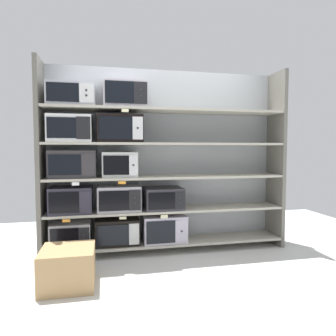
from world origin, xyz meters
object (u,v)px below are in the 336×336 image
at_px(microwave_4, 119,198).
at_px(microwave_11, 125,95).
at_px(shipping_carton, 68,267).
at_px(microwave_10, 71,95).
at_px(microwave_5, 163,198).
at_px(microwave_3, 71,200).
at_px(microwave_9, 120,129).
at_px(microwave_0, 71,235).
at_px(microwave_7, 120,164).
at_px(microwave_1, 117,231).
at_px(microwave_2, 164,228).
at_px(microwave_6, 73,164).
at_px(microwave_8, 70,129).

height_order(microwave_4, microwave_11, microwave_11).
relative_size(microwave_4, shipping_carton, 1.06).
bearing_deg(microwave_10, microwave_5, 0.00).
bearing_deg(microwave_3, microwave_4, -0.00).
xyz_separation_m(microwave_9, shipping_carton, (-0.55, -0.80, -1.38)).
xyz_separation_m(microwave_0, microwave_3, (0.01, 0.00, 0.43)).
bearing_deg(shipping_carton, microwave_7, 56.23).
bearing_deg(microwave_3, microwave_1, 0.00).
relative_size(microwave_4, microwave_7, 1.23).
relative_size(microwave_1, microwave_7, 1.25).
xyz_separation_m(microwave_7, shipping_carton, (-0.54, -0.80, -0.94)).
bearing_deg(microwave_11, microwave_2, -0.01).
relative_size(microwave_2, microwave_11, 1.05).
bearing_deg(microwave_10, microwave_1, 0.01).
xyz_separation_m(microwave_1, microwave_11, (0.11, -0.00, 1.69)).
bearing_deg(microwave_6, microwave_1, -0.03).
bearing_deg(microwave_8, microwave_6, 0.11).
xyz_separation_m(microwave_0, microwave_7, (0.59, 0.00, 0.85)).
bearing_deg(microwave_8, microwave_7, -0.01).
bearing_deg(microwave_1, shipping_carton, -121.89).
distance_m(microwave_3, microwave_8, 0.85).
distance_m(microwave_7, microwave_11, 0.86).
height_order(microwave_7, microwave_10, microwave_10).
bearing_deg(microwave_11, microwave_10, 180.00).
relative_size(microwave_2, microwave_8, 1.10).
distance_m(microwave_1, microwave_2, 0.60).
relative_size(microwave_11, shipping_carton, 1.06).
bearing_deg(microwave_2, microwave_6, 179.98).
height_order(microwave_4, microwave_5, microwave_4).
bearing_deg(microwave_6, microwave_3, -179.49).
height_order(microwave_10, shipping_carton, microwave_10).
height_order(microwave_0, microwave_10, microwave_10).
bearing_deg(microwave_2, microwave_9, 179.99).
bearing_deg(microwave_4, microwave_10, -179.99).
relative_size(microwave_9, microwave_11, 1.04).
xyz_separation_m(microwave_5, microwave_6, (-1.10, 0.00, 0.45)).
bearing_deg(shipping_carton, microwave_0, 93.87).
xyz_separation_m(microwave_3, microwave_8, (0.00, 0.00, 0.85)).
height_order(microwave_0, microwave_1, microwave_1).
height_order(microwave_6, microwave_8, microwave_8).
xyz_separation_m(microwave_9, microwave_10, (-0.56, 0.00, 0.39)).
relative_size(microwave_7, microwave_10, 0.79).
xyz_separation_m(microwave_8, microwave_9, (0.58, -0.00, 0.01)).
relative_size(microwave_0, microwave_6, 0.86).
distance_m(microwave_4, microwave_11, 1.28).
xyz_separation_m(microwave_4, microwave_5, (0.56, -0.00, -0.02)).
relative_size(microwave_1, microwave_5, 1.10).
bearing_deg(shipping_carton, microwave_10, 91.20).
relative_size(microwave_5, microwave_9, 0.89).
height_order(microwave_7, shipping_carton, microwave_7).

